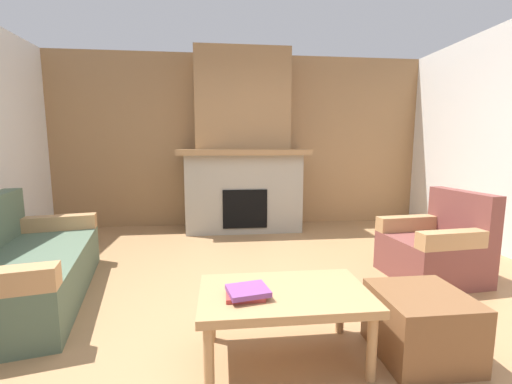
{
  "coord_description": "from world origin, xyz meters",
  "views": [
    {
      "loc": [
        -0.35,
        -2.44,
        1.28
      ],
      "look_at": [
        0.01,
        0.87,
        0.82
      ],
      "focal_mm": 23.26,
      "sensor_mm": 36.0,
      "label": 1
    }
  ],
  "objects": [
    {
      "name": "coffee_table",
      "position": [
        0.02,
        -0.61,
        0.38
      ],
      "size": [
        1.0,
        0.6,
        0.43
      ],
      "color": "tan",
      "rests_on": "ground"
    },
    {
      "name": "wall_back_wood_panel",
      "position": [
        0.0,
        3.0,
        1.35
      ],
      "size": [
        6.0,
        0.12,
        2.7
      ],
      "primitive_type": "cube",
      "color": "#997047",
      "rests_on": "ground"
    },
    {
      "name": "couch",
      "position": [
        -2.0,
        0.36,
        0.29
      ],
      "size": [
        1.2,
        1.94,
        0.85
      ],
      "color": "#4C604C",
      "rests_on": "ground"
    },
    {
      "name": "armchair",
      "position": [
        1.72,
        0.46,
        0.29
      ],
      "size": [
        0.82,
        0.82,
        0.85
      ],
      "color": "brown",
      "rests_on": "ground"
    },
    {
      "name": "fireplace",
      "position": [
        0.0,
        2.62,
        1.16
      ],
      "size": [
        1.9,
        0.82,
        2.7
      ],
      "color": "gray",
      "rests_on": "ground"
    },
    {
      "name": "book_stack_near_edge",
      "position": [
        -0.21,
        -0.67,
        0.46
      ],
      "size": [
        0.26,
        0.23,
        0.05
      ],
      "color": "#B23833",
      "rests_on": "coffee_table"
    },
    {
      "name": "ottoman",
      "position": [
        0.85,
        -0.67,
        0.2
      ],
      "size": [
        0.52,
        0.52,
        0.4
      ],
      "primitive_type": "cube",
      "color": "brown",
      "rests_on": "ground"
    },
    {
      "name": "ground",
      "position": [
        0.0,
        0.0,
        0.0
      ],
      "size": [
        9.0,
        9.0,
        0.0
      ],
      "primitive_type": "plane",
      "color": "#9E754C"
    }
  ]
}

